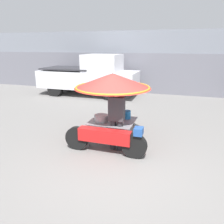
{
  "coord_description": "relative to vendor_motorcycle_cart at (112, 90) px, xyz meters",
  "views": [
    {
      "loc": [
        1.25,
        -4.2,
        2.56
      ],
      "look_at": [
        -0.43,
        1.02,
        0.89
      ],
      "focal_mm": 35.0,
      "sensor_mm": 36.0,
      "label": 1
    }
  ],
  "objects": [
    {
      "name": "shopfront_building",
      "position": [
        0.42,
        7.95,
        0.19
      ],
      "size": [
        28.0,
        2.06,
        3.37
      ],
      "color": "gray",
      "rests_on": "ground"
    },
    {
      "name": "vendor_motorcycle_cart",
      "position": [
        0.0,
        0.0,
        0.0
      ],
      "size": [
        2.1,
        1.96,
        1.9
      ],
      "color": "black",
      "rests_on": "ground"
    },
    {
      "name": "ground_plane",
      "position": [
        0.42,
        -1.0,
        -1.49
      ],
      "size": [
        36.0,
        36.0,
        0.0
      ],
      "primitive_type": "plane",
      "color": "slate"
    },
    {
      "name": "vendor_person",
      "position": [
        0.22,
        -0.29,
        -0.59
      ],
      "size": [
        0.38,
        0.22,
        1.6
      ],
      "color": "#2D2D33",
      "rests_on": "ground"
    },
    {
      "name": "pickup_truck",
      "position": [
        -2.95,
        5.5,
        -0.46
      ],
      "size": [
        5.23,
        1.89,
        2.15
      ],
      "color": "black",
      "rests_on": "ground"
    }
  ]
}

